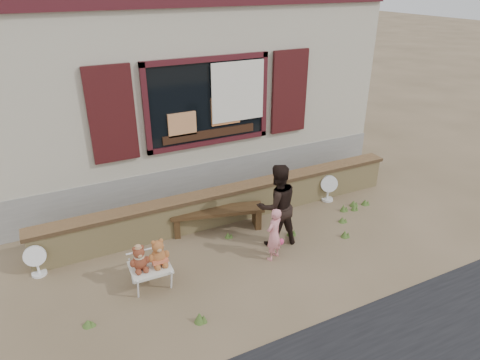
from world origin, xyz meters
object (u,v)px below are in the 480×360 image
child (274,234)px  folding_chair (150,268)px  bench (217,215)px  teddy_bear_right (158,252)px  adult (277,206)px  teddy_bear_left (139,257)px

child → folding_chair: bearing=-30.6°
bench → child: (0.48, -1.20, 0.15)m
teddy_bear_right → adult: (2.11, 0.17, 0.17)m
bench → adult: size_ratio=1.16×
folding_chair → teddy_bear_left: 0.27m
bench → folding_chair: 1.80m
bench → teddy_bear_right: bearing=-129.2°
bench → teddy_bear_left: (-1.65, -0.98, 0.24)m
folding_chair → adult: 2.30m
bench → child: child is taller
child → adult: bearing=-150.3°
folding_chair → teddy_bear_right: (0.14, -0.00, 0.25)m
teddy_bear_left → adult: adult is taller
bench → adult: adult is taller
bench → teddy_bear_right: (-1.37, -0.99, 0.26)m
teddy_bear_left → adult: bearing=5.4°
folding_chair → child: bearing=-4.4°
teddy_bear_left → child: size_ratio=0.43×
bench → folding_chair: bench is taller
bench → teddy_bear_right: teddy_bear_right is taller
teddy_bear_left → adult: size_ratio=0.27×
bench → child: bearing=-53.4°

